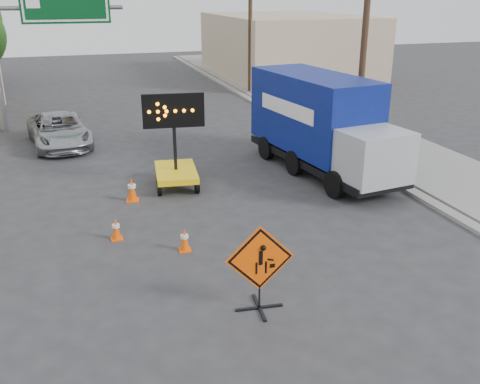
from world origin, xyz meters
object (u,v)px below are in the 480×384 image
arrow_board (176,166)px  box_truck (321,130)px  construction_sign (260,266)px  pickup_truck (59,130)px

arrow_board → box_truck: size_ratio=0.42×
construction_sign → arrow_board: 8.06m
arrow_board → pickup_truck: (-3.80, 6.63, -0.03)m
arrow_board → pickup_truck: bearing=126.7°
construction_sign → arrow_board: (-0.16, 8.06, -0.30)m
pickup_truck → box_truck: box_truck is taller
construction_sign → arrow_board: size_ratio=0.60×
arrow_board → box_truck: 5.51m
arrow_board → box_truck: (5.44, -0.01, 0.88)m
box_truck → pickup_truck: bearing=136.8°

